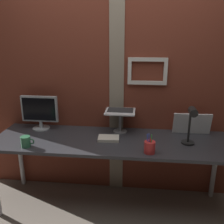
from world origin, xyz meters
name	(u,v)px	position (x,y,z in m)	size (l,w,h in m)	color
ground_plane	(113,210)	(0.00, 0.00, 0.00)	(6.00, 6.00, 0.00)	gray
brick_wall_back	(118,88)	(0.00, 0.48, 1.17)	(3.14, 0.15, 2.35)	brown
desk	(111,146)	(-0.03, 0.09, 0.68)	(2.29, 0.66, 0.74)	#333338
monitor	(40,111)	(-0.81, 0.30, 0.95)	(0.39, 0.18, 0.36)	#ADB2B7
laptop_stand	(120,118)	(0.04, 0.30, 0.89)	(0.28, 0.22, 0.22)	gray
laptop	(121,104)	(0.04, 0.37, 1.02)	(0.30, 0.31, 0.23)	white
whiteboard_panel	(192,124)	(0.77, 0.32, 0.86)	(0.37, 0.02, 0.23)	white
desk_lamp	(191,122)	(0.69, 0.03, 0.98)	(0.12, 0.20, 0.37)	black
pen_cup	(150,147)	(0.33, -0.15, 0.80)	(0.10, 0.10, 0.18)	red
coffee_mug	(26,142)	(-0.77, -0.15, 0.79)	(0.13, 0.09, 0.10)	#33724C
paper_clutter_stack	(109,138)	(-0.05, 0.09, 0.76)	(0.20, 0.14, 0.03)	silver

